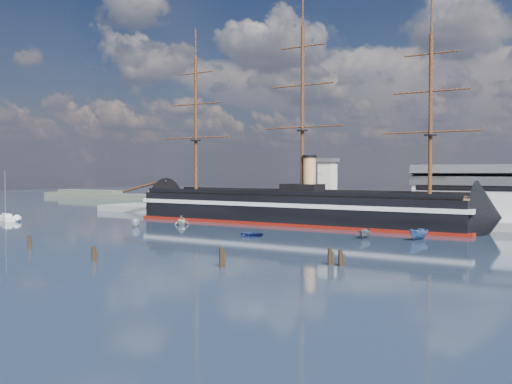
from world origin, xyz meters
The scene contains 16 objects.
ground centered at (0.00, 40.00, 0.00)m, with size 600.00×600.00×0.00m, color #172130.
quay centered at (10.00, 76.00, 0.00)m, with size 180.00×18.00×2.00m, color slate.
quay_tower centered at (3.00, 73.00, 9.75)m, with size 5.00×5.00×15.00m.
shoreline centered at (-139.23, 135.00, 1.45)m, with size 120.00×10.00×4.00m.
warship centered at (-1.68, 60.00, 4.04)m, with size 112.95×17.11×53.94m.
sailboat centered at (-70.52, 26.36, 0.87)m, with size 8.83×5.65×13.65m.
motorboat_a centered at (-28.90, 32.63, 0.00)m, with size 5.84×2.14×2.34m, color white.
motorboat_b centered at (5.79, 30.66, 0.00)m, with size 3.09×1.23×1.44m, color navy.
motorboat_c centered at (26.68, 39.77, 0.00)m, with size 5.62×2.06×2.25m, color slate.
motorboat_d centered at (-23.15, 42.89, 0.00)m, with size 6.85×2.97×2.51m, color white.
motorboat_f centered at (36.69, 42.61, 0.00)m, with size 6.87×2.52×2.75m, color #345189.
piling_near_left centered at (-17.01, -5.87, 0.00)m, with size 0.64×0.64×3.02m, color black.
piling_near_mid centered at (3.31, -9.63, 0.00)m, with size 0.64×0.64×2.90m, color black.
piling_near_right centered at (22.56, -3.86, 0.00)m, with size 0.64×0.64×3.54m, color black.
piling_far_right centered at (36.23, 5.91, 0.00)m, with size 0.64×0.64×3.00m, color black.
piling_extra centered at (34.69, 5.68, 0.00)m, with size 0.64×0.64×3.22m, color black.
Camera 1 is at (68.62, -68.28, 13.32)m, focal length 40.00 mm.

